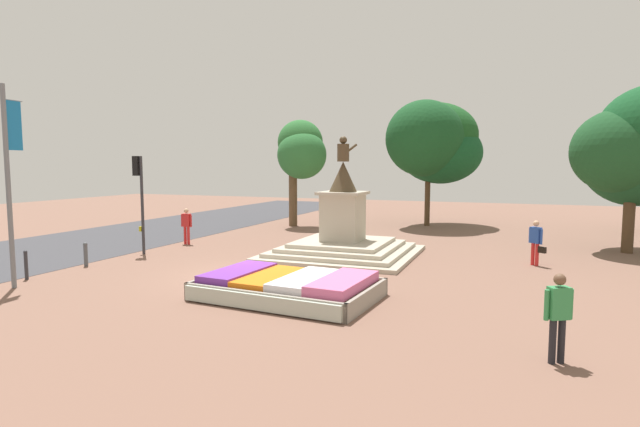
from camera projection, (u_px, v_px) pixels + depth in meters
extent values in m
plane|color=brown|center=(241.00, 276.00, 16.58)|extent=(73.90, 73.90, 0.00)
cube|color=#3D3D42|center=(16.00, 255.00, 20.40)|extent=(8.19, 64.67, 0.01)
cube|color=#38281C|center=(288.00, 290.00, 13.89)|extent=(4.82, 3.13, 0.44)
cube|color=gray|center=(260.00, 302.00, 12.60)|extent=(4.82, 0.47, 0.48)
cube|color=gray|center=(311.00, 278.00, 15.18)|extent=(4.82, 0.47, 0.48)
cube|color=gray|center=(219.00, 280.00, 14.91)|extent=(0.33, 2.98, 0.48)
cube|color=gray|center=(368.00, 299.00, 12.86)|extent=(0.33, 2.98, 0.48)
cube|color=#72339E|center=(239.00, 273.00, 14.58)|extent=(1.30, 2.66, 0.21)
cube|color=orange|center=(271.00, 277.00, 14.10)|extent=(1.30, 2.66, 0.15)
cube|color=white|center=(306.00, 280.00, 13.62)|extent=(1.30, 2.66, 0.21)
cube|color=#D86699|center=(343.00, 283.00, 13.14)|extent=(1.30, 2.66, 0.27)
cube|color=#B2BCAD|center=(259.00, 302.00, 12.55)|extent=(4.58, 0.55, 0.40)
cube|color=#B0A591|center=(343.00, 253.00, 20.38)|extent=(5.75, 5.75, 0.15)
cube|color=#B2A893|center=(343.00, 250.00, 20.37)|extent=(5.02, 5.02, 0.15)
cube|color=#B4AA96|center=(343.00, 246.00, 20.35)|extent=(4.29, 4.29, 0.15)
cube|color=#B4AA95|center=(343.00, 242.00, 20.34)|extent=(3.57, 3.57, 0.15)
cube|color=#B2A893|center=(343.00, 218.00, 20.24)|extent=(1.51, 1.51, 1.88)
cube|color=#B2A893|center=(343.00, 193.00, 20.14)|extent=(1.78, 1.78, 0.12)
cone|color=#473823|center=(343.00, 177.00, 20.08)|extent=(1.13, 1.13, 1.21)
cylinder|color=#473823|center=(343.00, 153.00, 19.99)|extent=(0.48, 0.48, 0.70)
sphere|color=#473823|center=(343.00, 140.00, 19.94)|extent=(0.31, 0.31, 0.31)
cylinder|color=#473823|center=(350.00, 149.00, 20.06)|extent=(0.53, 0.44, 0.47)
cylinder|color=#2D2D33|center=(142.00, 205.00, 20.49)|extent=(0.12, 0.12, 4.05)
cube|color=black|center=(137.00, 166.00, 20.38)|extent=(0.26, 0.30, 0.80)
cylinder|color=#4B0808|center=(134.00, 159.00, 20.40)|extent=(0.04, 0.14, 0.14)
cylinder|color=yellow|center=(134.00, 166.00, 20.42)|extent=(0.04, 0.14, 0.14)
cylinder|color=#0D4211|center=(134.00, 172.00, 20.45)|extent=(0.04, 0.14, 0.14)
cube|color=gold|center=(141.00, 229.00, 20.61)|extent=(0.11, 0.17, 0.20)
cylinder|color=slate|center=(8.00, 188.00, 14.70)|extent=(0.14, 0.14, 6.03)
cube|color=#1972B2|center=(14.00, 125.00, 14.82)|extent=(0.05, 0.50, 1.47)
cylinder|color=slate|center=(13.00, 100.00, 14.75)|extent=(0.07, 0.64, 0.03)
cylinder|color=red|center=(533.00, 254.00, 18.38)|extent=(0.13, 0.13, 0.83)
cylinder|color=red|center=(537.00, 255.00, 18.22)|extent=(0.13, 0.13, 0.83)
cube|color=#264CA5|center=(536.00, 235.00, 18.23)|extent=(0.43, 0.41, 0.59)
cylinder|color=#264CA5|center=(530.00, 235.00, 18.44)|extent=(0.09, 0.09, 0.56)
cylinder|color=#264CA5|center=(541.00, 237.00, 18.02)|extent=(0.09, 0.09, 0.56)
sphere|color=tan|center=(536.00, 223.00, 18.19)|extent=(0.21, 0.21, 0.21)
cube|color=black|center=(542.00, 250.00, 18.01)|extent=(0.29, 0.27, 0.22)
cylinder|color=red|center=(185.00, 235.00, 23.22)|extent=(0.13, 0.13, 0.84)
cylinder|color=red|center=(188.00, 235.00, 23.16)|extent=(0.13, 0.13, 0.84)
cube|color=red|center=(186.00, 220.00, 23.12)|extent=(0.39, 0.23, 0.59)
cylinder|color=red|center=(182.00, 221.00, 23.21)|extent=(0.09, 0.09, 0.56)
cylinder|color=red|center=(191.00, 221.00, 23.05)|extent=(0.09, 0.09, 0.56)
sphere|color=tan|center=(186.00, 211.00, 23.08)|extent=(0.22, 0.22, 0.22)
cylinder|color=black|center=(552.00, 341.00, 9.23)|extent=(0.13, 0.13, 0.85)
cylinder|color=black|center=(561.00, 341.00, 9.26)|extent=(0.13, 0.13, 0.85)
cube|color=#338C4C|center=(559.00, 303.00, 9.18)|extent=(0.44, 0.38, 0.60)
cylinder|color=#338C4C|center=(547.00, 305.00, 9.15)|extent=(0.09, 0.09, 0.57)
cylinder|color=#338C4C|center=(571.00, 304.00, 9.22)|extent=(0.09, 0.09, 0.57)
sphere|color=brown|center=(560.00, 279.00, 9.13)|extent=(0.22, 0.22, 0.22)
cylinder|color=#2D2D33|center=(26.00, 266.00, 16.04)|extent=(0.11, 0.11, 0.86)
sphere|color=#2D2D33|center=(25.00, 252.00, 15.99)|extent=(0.12, 0.12, 0.12)
cylinder|color=#4C5156|center=(86.00, 256.00, 18.13)|extent=(0.14, 0.14, 0.77)
sphere|color=#4C5156|center=(85.00, 244.00, 18.09)|extent=(0.15, 0.15, 0.15)
cylinder|color=brown|center=(293.00, 199.00, 30.11)|extent=(0.50, 0.50, 3.26)
ellipsoid|color=#2C6B31|center=(300.00, 142.00, 29.86)|extent=(2.74, 2.53, 2.68)
ellipsoid|color=#2D6E35|center=(302.00, 155.00, 29.48)|extent=(2.94, 2.75, 2.86)
cylinder|color=#4C3823|center=(427.00, 202.00, 30.30)|extent=(0.32, 0.32, 2.83)
ellipsoid|color=#1A4E1F|center=(435.00, 136.00, 30.32)|extent=(5.11, 4.98, 3.99)
ellipsoid|color=#164D27|center=(440.00, 153.00, 30.30)|extent=(4.97, 5.19, 3.76)
ellipsoid|color=#184A22|center=(425.00, 138.00, 29.16)|extent=(4.58, 4.31, 4.47)
cylinder|color=#4C3823|center=(629.00, 221.00, 20.86)|extent=(0.45, 0.45, 2.72)
ellipsoid|color=#1C4A25|center=(619.00, 151.00, 20.61)|extent=(3.75, 3.51, 3.49)
ellipsoid|color=#194927|center=(637.00, 159.00, 21.11)|extent=(4.37, 4.25, 4.04)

